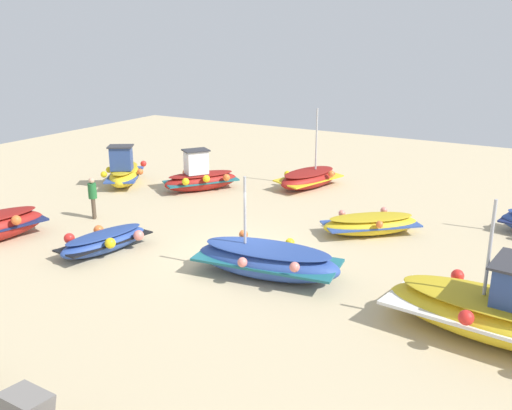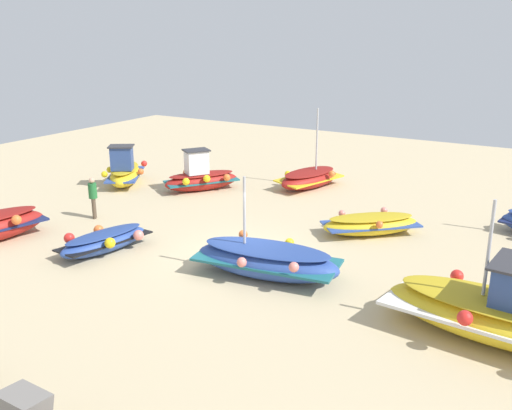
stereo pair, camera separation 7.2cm
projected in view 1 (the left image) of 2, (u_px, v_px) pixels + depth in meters
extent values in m
plane|color=#C6B289|center=(242.00, 257.00, 18.15)|extent=(46.44, 46.44, 0.00)
ellipsoid|color=#2D4C9E|center=(105.00, 242.00, 18.52)|extent=(1.74, 3.34, 0.72)
cube|color=black|center=(105.00, 241.00, 18.51)|extent=(1.73, 3.21, 0.13)
ellipsoid|color=navy|center=(104.00, 234.00, 18.44)|extent=(1.50, 2.93, 0.17)
sphere|color=#EA7F75|center=(139.00, 235.00, 18.62)|extent=(0.34, 0.34, 0.34)
sphere|color=orange|center=(99.00, 230.00, 19.11)|extent=(0.34, 0.34, 0.34)
sphere|color=yellow|center=(110.00, 243.00, 17.80)|extent=(0.34, 0.34, 0.34)
sphere|color=red|center=(69.00, 238.00, 18.30)|extent=(0.34, 0.34, 0.34)
ellipsoid|color=gold|center=(371.00, 225.00, 20.11)|extent=(3.47, 3.31, 0.71)
cube|color=#2D4C9E|center=(371.00, 224.00, 20.10)|extent=(3.40, 3.24, 0.08)
ellipsoid|color=gold|center=(371.00, 217.00, 20.03)|extent=(3.05, 2.90, 0.13)
sphere|color=#EA7F75|center=(342.00, 213.00, 20.59)|extent=(0.26, 0.26, 0.26)
sphere|color=orange|center=(380.00, 224.00, 19.33)|extent=(0.26, 0.26, 0.26)
sphere|color=#EA7F75|center=(384.00, 210.00, 20.89)|extent=(0.26, 0.26, 0.26)
ellipsoid|color=gold|center=(501.00, 319.00, 13.24)|extent=(5.62, 2.84, 1.16)
cube|color=white|center=(501.00, 317.00, 13.22)|extent=(5.41, 2.84, 0.25)
ellipsoid|color=gold|center=(503.00, 302.00, 13.11)|extent=(4.94, 2.44, 0.30)
cylinder|color=#B7B7BC|center=(490.00, 248.00, 13.00)|extent=(0.08, 0.08, 2.34)
sphere|color=red|center=(458.00, 276.00, 14.94)|extent=(0.34, 0.34, 0.34)
sphere|color=red|center=(466.00, 318.00, 12.39)|extent=(0.34, 0.34, 0.34)
sphere|color=orange|center=(16.00, 220.00, 19.12)|extent=(0.34, 0.34, 0.34)
ellipsoid|color=#2D4C9E|center=(267.00, 261.00, 16.61)|extent=(4.58, 2.19, 0.97)
cube|color=#1E6670|center=(267.00, 260.00, 16.59)|extent=(4.41, 2.21, 0.10)
ellipsoid|color=navy|center=(267.00, 249.00, 16.49)|extent=(4.03, 1.91, 0.17)
cylinder|color=#B7B7BC|center=(245.00, 210.00, 16.43)|extent=(0.08, 0.08, 2.02)
sphere|color=orange|center=(244.00, 234.00, 17.72)|extent=(0.28, 0.28, 0.28)
sphere|color=#EA7F75|center=(242.00, 262.00, 15.87)|extent=(0.28, 0.28, 0.28)
sphere|color=yellow|center=(290.00, 243.00, 17.17)|extent=(0.28, 0.28, 0.28)
sphere|color=#EA7F75|center=(295.00, 267.00, 15.27)|extent=(0.28, 0.28, 0.28)
ellipsoid|color=maroon|center=(201.00, 182.00, 25.64)|extent=(2.86, 3.47, 0.83)
cube|color=#1E6670|center=(201.00, 181.00, 25.62)|extent=(2.80, 3.37, 0.09)
ellipsoid|color=maroon|center=(201.00, 174.00, 25.54)|extent=(2.50, 3.04, 0.15)
cube|color=white|center=(196.00, 162.00, 25.28)|extent=(1.13, 1.19, 1.03)
cube|color=#333338|center=(196.00, 150.00, 25.12)|extent=(1.31, 1.38, 0.06)
sphere|color=orange|center=(226.00, 178.00, 25.37)|extent=(0.32, 0.32, 0.32)
sphere|color=#EA7F75|center=(206.00, 171.00, 26.34)|extent=(0.32, 0.32, 0.32)
sphere|color=yellow|center=(206.00, 179.00, 24.96)|extent=(0.32, 0.32, 0.32)
sphere|color=orange|center=(186.00, 173.00, 25.93)|extent=(0.32, 0.32, 0.32)
sphere|color=yellow|center=(186.00, 182.00, 24.58)|extent=(0.32, 0.32, 0.32)
ellipsoid|color=gold|center=(125.00, 175.00, 26.65)|extent=(2.91, 3.48, 0.83)
cube|color=#2D4C9E|center=(125.00, 175.00, 26.64)|extent=(2.88, 3.40, 0.07)
ellipsoid|color=gold|center=(124.00, 168.00, 26.55)|extent=(2.56, 3.06, 0.14)
cube|color=#2D4784|center=(121.00, 158.00, 25.84)|extent=(1.19, 1.13, 1.06)
cube|color=#333338|center=(120.00, 146.00, 25.67)|extent=(1.38, 1.31, 0.06)
sphere|color=red|center=(143.00, 164.00, 27.41)|extent=(0.29, 0.29, 0.29)
sphere|color=yellow|center=(109.00, 170.00, 26.83)|extent=(0.29, 0.29, 0.29)
sphere|color=orange|center=(140.00, 172.00, 26.35)|extent=(0.29, 0.29, 0.29)
sphere|color=yellow|center=(104.00, 174.00, 25.71)|extent=(0.29, 0.29, 0.29)
ellipsoid|color=maroon|center=(309.00, 179.00, 26.10)|extent=(2.34, 3.72, 0.87)
cube|color=gold|center=(309.00, 178.00, 26.09)|extent=(2.31, 3.59, 0.16)
ellipsoid|color=maroon|center=(309.00, 172.00, 26.00)|extent=(2.02, 3.27, 0.21)
cylinder|color=#B7B7BC|center=(316.00, 139.00, 25.85)|extent=(0.08, 0.08, 2.82)
sphere|color=orange|center=(331.00, 174.00, 25.85)|extent=(0.29, 0.29, 0.29)
sphere|color=yellow|center=(287.00, 174.00, 26.20)|extent=(0.29, 0.29, 0.29)
cylinder|color=brown|center=(94.00, 209.00, 21.70)|extent=(0.14, 0.14, 0.81)
cylinder|color=brown|center=(94.00, 208.00, 21.85)|extent=(0.14, 0.14, 0.81)
cylinder|color=#236B33|center=(92.00, 191.00, 21.57)|extent=(0.32, 0.32, 0.58)
sphere|color=tan|center=(91.00, 181.00, 21.45)|extent=(0.22, 0.22, 0.22)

